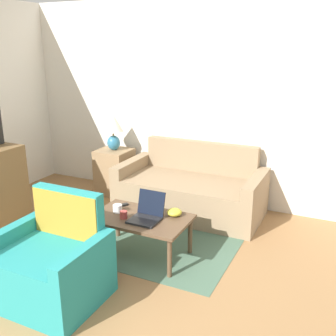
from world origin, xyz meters
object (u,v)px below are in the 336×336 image
Objects in this scene: couch at (192,191)px; laptop at (147,214)px; coffee_table at (141,221)px; cup_navy at (117,208)px; snack_bowl at (174,212)px; table_lamp at (113,127)px; cup_yellow at (124,215)px; armchair at (53,266)px; tv_remote at (121,206)px; cup_white at (98,214)px.

couch is 1.27m from laptop.
coffee_table is 10.37× the size of cup_navy.
couch is at bearing 103.16° from snack_bowl.
couch is 1.11m from snack_bowl.
table_lamp is 1.90m from coffee_table.
table_lamp reaches higher than cup_yellow.
snack_bowl is (0.61, 1.07, 0.17)m from armchair.
coffee_table is 6.24× the size of tv_remote.
laptop reaches higher than cup_yellow.
couch reaches higher than cup_yellow.
tv_remote is (-0.34, -1.10, 0.16)m from couch.
tv_remote is at bearing 106.51° from cup_navy.
armchair is at bearing -99.66° from couch.
couch is at bearing 72.59° from tv_remote.
cup_navy reaches higher than coffee_table.
tv_remote is (-0.39, 0.16, -0.05)m from laptop.
cup_navy is at bearing -103.76° from couch.
table_lamp is 1.87m from cup_yellow.
cup_navy is at bearing -56.04° from table_lamp.
cup_yellow is (1.05, -1.47, -0.50)m from table_lamp.
couch is 1.41m from table_lamp.
couch reaches higher than cup_white.
coffee_table is 0.42m from cup_white.
cup_white reaches higher than coffee_table.
couch is 1.49m from cup_white.
table_lamp is 5.27× the size of cup_white.
coffee_table is at bearing -24.81° from tv_remote.
coffee_table is 0.28m from cup_navy.
cup_yellow reaches higher than cup_white.
couch is 1.24m from coffee_table.
tv_remote is (0.02, 1.04, 0.15)m from armchair.
table_lamp reaches higher than cup_navy.
snack_bowl is at bearing 16.65° from cup_navy.
armchair is (-0.36, -2.14, 0.01)m from couch.
armchair is 9.42× the size of cup_navy.
armchair is 1.06m from tv_remote.
cup_navy reaches higher than cup_yellow.
cup_navy is 0.15m from tv_remote.
coffee_table is at bearing -49.10° from table_lamp.
armchair is 2.81× the size of laptop.
cup_navy is 0.58m from snack_bowl.
tv_remote is at bearing 79.55° from cup_white.
cup_navy is at bearing 61.57° from cup_white.
coffee_table is 0.13m from laptop.
cup_navy reaches higher than snack_bowl.
laptop reaches higher than cup_navy.
cup_yellow is at bearing -54.32° from table_lamp.
tv_remote is at bearing 157.46° from laptop.
armchair is at bearing -103.55° from cup_yellow.
cup_white is (-0.10, -0.19, -0.00)m from cup_navy.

